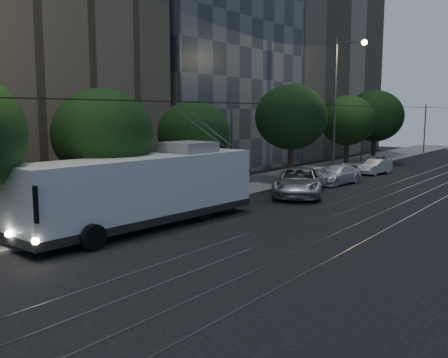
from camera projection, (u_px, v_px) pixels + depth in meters
name	position (u px, v px, depth m)	size (l,w,h in m)	color
ground	(188.00, 251.00, 18.58)	(120.00, 120.00, 0.00)	black
sidewalk	(284.00, 177.00, 38.86)	(5.00, 90.00, 0.15)	slate
tram_rails	(416.00, 190.00, 32.90)	(4.52, 90.00, 0.02)	gray
overhead_wires	(315.00, 135.00, 36.90)	(2.23, 90.00, 6.00)	black
building_glass_mid	(188.00, 20.00, 45.52)	(14.40, 18.40, 26.80)	#3E434F
building_tan_far	(296.00, 10.00, 60.80)	(14.40, 22.40, 34.80)	gray
trolleybus	(147.00, 189.00, 22.34)	(3.32, 12.41, 5.63)	silver
pickup_silver	(299.00, 182.00, 30.75)	(2.84, 6.15, 1.71)	#B8BBC0
car_white_a	(309.00, 177.00, 33.66)	(1.83, 4.56, 1.55)	white
car_white_b	(337.00, 175.00, 35.65)	(1.87, 4.61, 1.34)	silver
car_white_c	(375.00, 167.00, 41.37)	(1.29, 3.69, 1.22)	silver
car_white_d	(373.00, 162.00, 44.25)	(1.62, 4.02, 1.37)	#AEAEB2
tree_1	(103.00, 134.00, 23.09)	(4.68, 4.68, 6.24)	black
tree_2	(194.00, 134.00, 28.26)	(4.12, 4.12, 5.78)	black
tree_3	(291.00, 117.00, 36.94)	(5.38, 5.38, 7.18)	black
tree_4	(347.00, 120.00, 45.15)	(5.02, 5.02, 6.63)	black
tree_5	(375.00, 116.00, 50.47)	(5.75, 5.75, 7.30)	black
streetlamp_far	(340.00, 94.00, 40.40)	(2.64, 0.44, 11.05)	#515153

